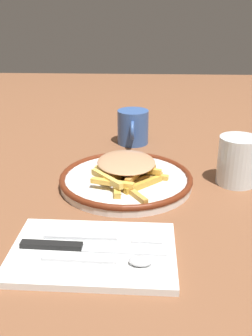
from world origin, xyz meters
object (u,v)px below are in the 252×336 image
at_px(plate, 126,180).
at_px(fork, 103,237).
at_px(spoon, 116,260).
at_px(coffee_mug, 133,127).
at_px(fries_heap, 125,168).
at_px(napkin, 93,252).
at_px(knife, 80,247).
at_px(water_glass, 238,161).

distance_m(plate, fork, 0.21).
xyz_separation_m(spoon, coffee_mug, (-0.52, 0.01, 0.03)).
xyz_separation_m(fries_heap, napkin, (0.23, -0.04, -0.03)).
height_order(napkin, knife, knife).
xyz_separation_m(plate, spoon, (0.27, -0.00, 0.00)).
bearing_deg(fork, water_glass, 133.31).
bearing_deg(coffee_mug, fork, -3.75).
bearing_deg(spoon, fries_heap, 179.89).
distance_m(fries_heap, knife, 0.24).
bearing_deg(fries_heap, fork, -6.40).
bearing_deg(water_glass, spoon, -37.59).
distance_m(fries_heap, water_glass, 0.22).
relative_size(plate, water_glass, 2.72).
xyz_separation_m(napkin, knife, (-0.00, -0.02, 0.01)).
relative_size(fries_heap, knife, 0.94).
bearing_deg(napkin, coffee_mug, 175.03).
bearing_deg(coffee_mug, knife, -7.18).
bearing_deg(napkin, plate, 171.26).
distance_m(napkin, knife, 0.02).
relative_size(fries_heap, coffee_mug, 1.86).
xyz_separation_m(plate, napkin, (0.24, -0.04, -0.01)).
height_order(fork, water_glass, water_glass).
xyz_separation_m(fries_heap, water_glass, (-0.02, 0.22, 0.01)).
xyz_separation_m(water_glass, coffee_mug, (-0.23, -0.21, -0.01)).
bearing_deg(spoon, napkin, -130.07).
bearing_deg(knife, fries_heap, 166.93).
bearing_deg(fries_heap, spoon, -0.11).
xyz_separation_m(plate, knife, (0.24, -0.06, 0.00)).
height_order(plate, napkin, plate).
xyz_separation_m(knife, water_glass, (-0.26, 0.27, 0.03)).
relative_size(plate, napkin, 1.11).
bearing_deg(spoon, water_glass, 142.41).
height_order(napkin, spoon, spoon).
bearing_deg(fries_heap, plate, 149.68).
distance_m(plate, napkin, 0.24).
height_order(spoon, coffee_mug, coffee_mug).
bearing_deg(plate, water_glass, 95.44).
distance_m(napkin, fork, 0.03).
bearing_deg(napkin, fries_heap, 171.42).
bearing_deg(water_glass, napkin, -44.81).
relative_size(napkin, water_glass, 2.45).
distance_m(fork, knife, 0.04).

